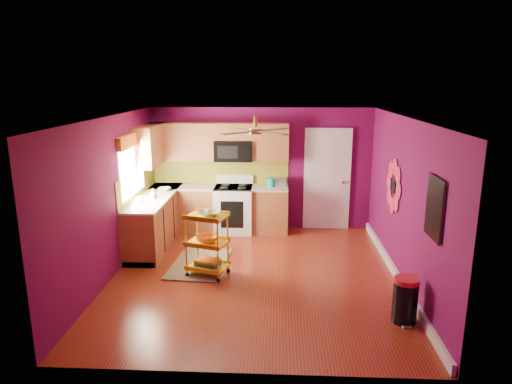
{
  "coord_description": "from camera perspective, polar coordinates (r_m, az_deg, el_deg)",
  "views": [
    {
      "loc": [
        0.36,
        -6.73,
        3.04
      ],
      "look_at": [
        -0.01,
        0.4,
        1.27
      ],
      "focal_mm": 32.0,
      "sensor_mm": 36.0,
      "label": 1
    }
  ],
  "objects": [
    {
      "name": "trash_can",
      "position": [
        6.28,
        18.14,
        -12.71
      ],
      "size": [
        0.38,
        0.39,
        0.6
      ],
      "color": "black",
      "rests_on": "ground"
    },
    {
      "name": "lower_cabinets",
      "position": [
        9.1,
        -8.02,
        -2.9
      ],
      "size": [
        2.81,
        2.31,
        0.94
      ],
      "color": "brown",
      "rests_on": "ground"
    },
    {
      "name": "left_window",
      "position": [
        8.3,
        -15.25,
        4.36
      ],
      "size": [
        0.08,
        1.35,
        1.08
      ],
      "color": "white",
      "rests_on": "ground"
    },
    {
      "name": "shag_rug",
      "position": [
        7.87,
        -7.07,
        -8.85
      ],
      "size": [
        0.98,
        1.48,
        0.02
      ],
      "primitive_type": "cube",
      "rotation": [
        0.0,
        0.0,
        -0.07
      ],
      "color": "black",
      "rests_on": "ground"
    },
    {
      "name": "soap_bottle_b",
      "position": [
        8.53,
        -12.74,
        -0.13
      ],
      "size": [
        0.13,
        0.13,
        0.17
      ],
      "primitive_type": "imported",
      "color": "white",
      "rests_on": "lower_cabinets"
    },
    {
      "name": "ground",
      "position": [
        7.4,
        -0.12,
        -10.38
      ],
      "size": [
        5.0,
        5.0,
        0.0
      ],
      "primitive_type": "plane",
      "color": "maroon",
      "rests_on": "ground"
    },
    {
      "name": "ceiling_fan",
      "position": [
        6.98,
        -0.04,
        7.72
      ],
      "size": [
        1.01,
        1.01,
        0.26
      ],
      "color": "#BF8C3F",
      "rests_on": "ground"
    },
    {
      "name": "upper_cabinetry",
      "position": [
        9.13,
        -7.25,
        5.97
      ],
      "size": [
        2.8,
        2.3,
        1.26
      ],
      "color": "brown",
      "rests_on": "ground"
    },
    {
      "name": "panel_door",
      "position": [
        9.47,
        8.86,
        1.43
      ],
      "size": [
        0.95,
        0.11,
        2.15
      ],
      "color": "white",
      "rests_on": "ground"
    },
    {
      "name": "electric_range",
      "position": [
        9.31,
        -2.8,
        -2.07
      ],
      "size": [
        0.76,
        0.66,
        1.13
      ],
      "color": "white",
      "rests_on": "ground"
    },
    {
      "name": "right_wall_art",
      "position": [
        6.85,
        18.67,
        -0.33
      ],
      "size": [
        0.04,
        2.74,
        1.04
      ],
      "color": "black",
      "rests_on": "ground"
    },
    {
      "name": "teal_kettle",
      "position": [
        9.21,
        1.91,
        1.23
      ],
      "size": [
        0.18,
        0.18,
        0.21
      ],
      "color": "teal",
      "rests_on": "lower_cabinets"
    },
    {
      "name": "toaster",
      "position": [
        9.24,
        3.1,
        1.3
      ],
      "size": [
        0.22,
        0.15,
        0.18
      ],
      "primitive_type": "cube",
      "color": "beige",
      "rests_on": "lower_cabinets"
    },
    {
      "name": "counter_dish",
      "position": [
        9.02,
        -11.4,
        0.34
      ],
      "size": [
        0.24,
        0.24,
        0.06
      ],
      "primitive_type": "imported",
      "color": "white",
      "rests_on": "lower_cabinets"
    },
    {
      "name": "counter_cup",
      "position": [
        8.26,
        -14.33,
        -0.91
      ],
      "size": [
        0.13,
        0.13,
        0.11
      ],
      "primitive_type": "imported",
      "color": "white",
      "rests_on": "lower_cabinets"
    },
    {
      "name": "rolling_cart",
      "position": [
        7.25,
        -6.07,
        -6.13
      ],
      "size": [
        0.72,
        0.61,
        1.11
      ],
      "color": "yellow",
      "rests_on": "ground"
    },
    {
      "name": "soap_bottle_a",
      "position": [
        8.46,
        -12.83,
        -0.23
      ],
      "size": [
        0.08,
        0.08,
        0.17
      ],
      "primitive_type": "imported",
      "color": "#EA3F72",
      "rests_on": "lower_cabinets"
    },
    {
      "name": "room_envelope",
      "position": [
        6.89,
        0.1,
        2.09
      ],
      "size": [
        4.54,
        5.04,
        2.52
      ],
      "color": "#5F0A42",
      "rests_on": "ground"
    }
  ]
}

